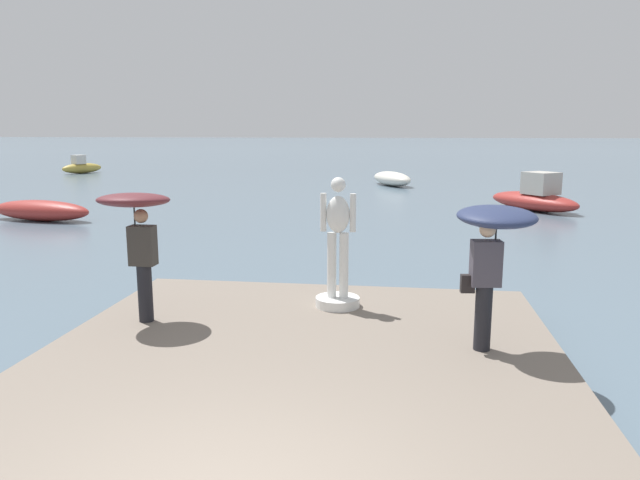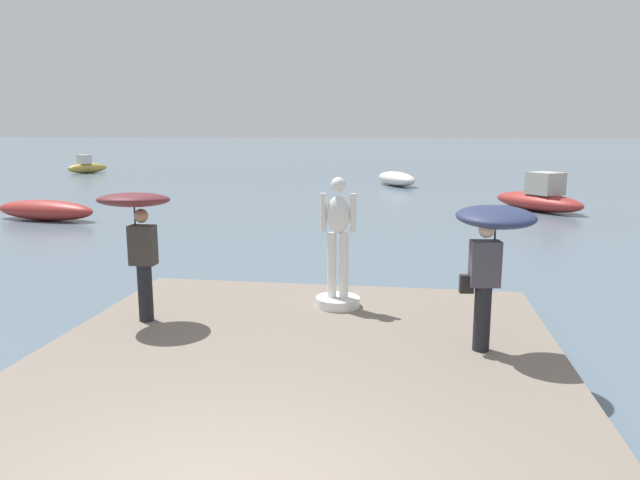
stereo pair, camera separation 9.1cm
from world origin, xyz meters
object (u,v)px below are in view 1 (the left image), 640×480
onlooker_left (137,219)px  boat_far (392,179)px  boat_leftward (535,198)px  boat_rightward (82,167)px  onlooker_right (493,237)px  statue_white_figure (338,258)px  boat_mid (41,210)px

onlooker_left → boat_far: (3.27, 27.32, -1.56)m
boat_far → boat_leftward: size_ratio=0.99×
boat_leftward → boat_rightward: (-29.69, 17.22, -0.05)m
onlooker_right → boat_leftward: size_ratio=0.45×
statue_white_figure → onlooker_left: (-2.90, -1.14, 0.75)m
boat_mid → statue_white_figure: bearing=-40.9°
boat_rightward → statue_white_figure: bearing=-54.9°
onlooker_left → boat_far: 27.55m
statue_white_figure → boat_mid: statue_white_figure is taller
statue_white_figure → boat_rightward: statue_white_figure is taller
onlooker_right → boat_mid: 18.81m
onlooker_left → onlooker_right: onlooker_left is taller
boat_leftward → boat_far: bearing=120.3°
onlooker_left → boat_rightward: onlooker_left is taller
boat_far → statue_white_figure: bearing=-90.8°
boat_far → boat_rightward: 24.63m
statue_white_figure → onlooker_left: size_ratio=1.07×
boat_mid → boat_leftward: size_ratio=0.98×
boat_mid → boat_rightward: (-11.18, 22.57, 0.10)m
boat_rightward → boat_leftward: bearing=-30.1°
onlooker_left → boat_leftward: bearing=61.2°
onlooker_left → boat_leftward: (9.32, 16.98, -1.45)m
onlooker_right → boat_leftward: onlooker_right is taller
statue_white_figure → boat_far: (0.37, 26.17, -0.81)m
onlooker_left → onlooker_right: size_ratio=1.03×
boat_far → boat_leftward: (6.05, -10.33, 0.11)m
boat_far → boat_rightward: (-23.64, 6.88, 0.07)m
boat_mid → boat_leftward: (18.51, 5.36, 0.15)m
statue_white_figure → onlooker_right: 2.83m
boat_mid → boat_rightward: bearing=116.4°
onlooker_right → boat_rightward: bearing=126.3°
statue_white_figure → boat_mid: (-12.09, 10.48, -0.85)m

